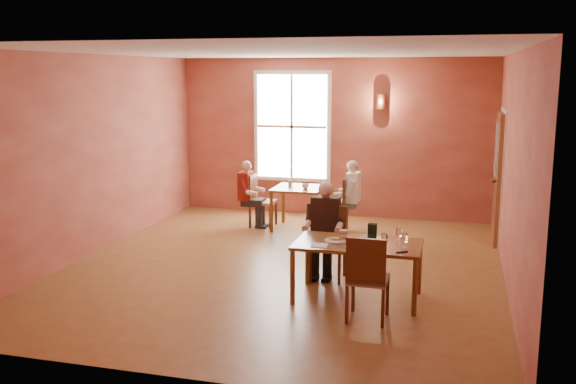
% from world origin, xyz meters
% --- Properties ---
extents(ground, '(6.00, 7.00, 0.01)m').
position_xyz_m(ground, '(0.00, 0.00, 0.00)').
color(ground, brown).
rests_on(ground, ground).
extents(wall_back, '(6.00, 0.04, 3.00)m').
position_xyz_m(wall_back, '(0.00, 3.50, 1.50)').
color(wall_back, brown).
rests_on(wall_back, ground).
extents(wall_front, '(6.00, 0.04, 3.00)m').
position_xyz_m(wall_front, '(0.00, -3.50, 1.50)').
color(wall_front, brown).
rests_on(wall_front, ground).
extents(wall_left, '(0.04, 7.00, 3.00)m').
position_xyz_m(wall_left, '(-3.00, 0.00, 1.50)').
color(wall_left, brown).
rests_on(wall_left, ground).
extents(wall_right, '(0.04, 7.00, 3.00)m').
position_xyz_m(wall_right, '(3.00, 0.00, 1.50)').
color(wall_right, brown).
rests_on(wall_right, ground).
extents(ceiling, '(6.00, 7.00, 0.04)m').
position_xyz_m(ceiling, '(0.00, 0.00, 3.00)').
color(ceiling, white).
rests_on(ceiling, wall_back).
extents(window, '(1.36, 0.10, 1.96)m').
position_xyz_m(window, '(-0.80, 3.45, 1.70)').
color(window, white).
rests_on(window, wall_back).
extents(door, '(0.12, 1.04, 2.10)m').
position_xyz_m(door, '(2.94, 2.30, 1.05)').
color(door, maroon).
rests_on(door, ground).
extents(wall_sconce, '(0.16, 0.16, 0.28)m').
position_xyz_m(wall_sconce, '(0.90, 3.40, 2.20)').
color(wall_sconce, brown).
rests_on(wall_sconce, wall_back).
extents(main_table, '(1.51, 0.85, 0.71)m').
position_xyz_m(main_table, '(1.21, -1.03, 0.35)').
color(main_table, brown).
rests_on(main_table, ground).
extents(chair_diner_main, '(0.43, 0.43, 0.97)m').
position_xyz_m(chair_diner_main, '(0.71, -0.38, 0.48)').
color(chair_diner_main, '#523015').
rests_on(chair_diner_main, ground).
extents(diner_main, '(0.50, 0.50, 1.24)m').
position_xyz_m(diner_main, '(0.71, -0.41, 0.62)').
color(diner_main, black).
rests_on(diner_main, ground).
extents(chair_empty, '(0.44, 0.44, 0.99)m').
position_xyz_m(chair_empty, '(1.42, -1.65, 0.49)').
color(chair_empty, '#462716').
rests_on(chair_empty, ground).
extents(plate_food, '(0.35, 0.35, 0.04)m').
position_xyz_m(plate_food, '(0.94, -1.03, 0.73)').
color(plate_food, white).
rests_on(plate_food, main_table).
extents(sandwich, '(0.10, 0.09, 0.11)m').
position_xyz_m(sandwich, '(1.01, -0.95, 0.76)').
color(sandwich, tan).
rests_on(sandwich, main_table).
extents(goblet_a, '(0.09, 0.09, 0.19)m').
position_xyz_m(goblet_a, '(1.68, -0.90, 0.81)').
color(goblet_a, silver).
rests_on(goblet_a, main_table).
extents(goblet_b, '(0.08, 0.08, 0.19)m').
position_xyz_m(goblet_b, '(1.77, -1.16, 0.80)').
color(goblet_b, white).
rests_on(goblet_b, main_table).
extents(goblet_c, '(0.11, 0.11, 0.20)m').
position_xyz_m(goblet_c, '(1.55, -1.22, 0.81)').
color(goblet_c, silver).
rests_on(goblet_c, main_table).
extents(menu_stand, '(0.12, 0.06, 0.19)m').
position_xyz_m(menu_stand, '(1.34, -0.77, 0.80)').
color(menu_stand, black).
rests_on(menu_stand, main_table).
extents(knife, '(0.21, 0.07, 0.00)m').
position_xyz_m(knife, '(1.12, -1.31, 0.71)').
color(knife, silver).
rests_on(knife, main_table).
extents(napkin, '(0.20, 0.20, 0.01)m').
position_xyz_m(napkin, '(0.78, -1.27, 0.71)').
color(napkin, silver).
rests_on(napkin, main_table).
extents(sunglasses, '(0.13, 0.10, 0.02)m').
position_xyz_m(sunglasses, '(1.76, -1.32, 0.72)').
color(sunglasses, black).
rests_on(sunglasses, main_table).
extents(second_table, '(0.84, 0.84, 0.74)m').
position_xyz_m(second_table, '(-0.37, 2.26, 0.37)').
color(second_table, brown).
rests_on(second_table, ground).
extents(chair_diner_white, '(0.42, 0.42, 0.95)m').
position_xyz_m(chair_diner_white, '(0.28, 2.26, 0.47)').
color(chair_diner_white, '#612B13').
rests_on(chair_diner_white, ground).
extents(diner_white, '(0.48, 0.48, 1.20)m').
position_xyz_m(diner_white, '(0.31, 2.26, 0.60)').
color(diner_white, white).
rests_on(diner_white, ground).
extents(chair_diner_maroon, '(0.41, 0.41, 0.94)m').
position_xyz_m(chair_diner_maroon, '(-1.02, 2.26, 0.47)').
color(chair_diner_maroon, '#502C12').
rests_on(chair_diner_maroon, ground).
extents(diner_maroon, '(0.46, 0.46, 1.15)m').
position_xyz_m(diner_maroon, '(-1.05, 2.26, 0.58)').
color(diner_maroon, maroon).
rests_on(diner_maroon, ground).
extents(cup_a, '(0.13, 0.13, 0.09)m').
position_xyz_m(cup_a, '(-0.22, 2.17, 0.79)').
color(cup_a, white).
rests_on(cup_a, second_table).
extents(cup_b, '(0.13, 0.13, 0.09)m').
position_xyz_m(cup_b, '(-0.56, 2.41, 0.79)').
color(cup_b, silver).
rests_on(cup_b, second_table).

